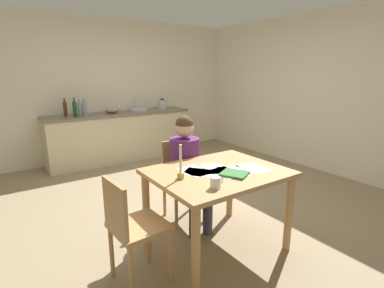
# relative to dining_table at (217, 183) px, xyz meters

# --- Properties ---
(ground_plane) EXTENTS (5.20, 5.20, 0.04)m
(ground_plane) POSITION_rel_dining_table_xyz_m (0.34, 1.06, -0.68)
(ground_plane) COLOR #937F60
(wall_back) EXTENTS (5.20, 0.12, 2.60)m
(wall_back) POSITION_rel_dining_table_xyz_m (0.34, 3.66, 0.64)
(wall_back) COLOR silver
(wall_back) RESTS_ON ground
(wall_right) EXTENTS (0.12, 5.20, 2.60)m
(wall_right) POSITION_rel_dining_table_xyz_m (2.94, 1.06, 0.64)
(wall_right) COLOR silver
(wall_right) RESTS_ON ground
(kitchen_counter) EXTENTS (2.66, 0.64, 0.90)m
(kitchen_counter) POSITION_rel_dining_table_xyz_m (0.34, 3.30, -0.21)
(kitchen_counter) COLOR beige
(kitchen_counter) RESTS_ON ground
(dining_table) EXTENTS (1.17, 0.93, 0.78)m
(dining_table) POSITION_rel_dining_table_xyz_m (0.00, 0.00, 0.00)
(dining_table) COLOR tan
(dining_table) RESTS_ON ground
(chair_at_table) EXTENTS (0.45, 0.45, 0.89)m
(chair_at_table) POSITION_rel_dining_table_xyz_m (0.06, 0.71, -0.16)
(chair_at_table) COLOR tan
(chair_at_table) RESTS_ON ground
(person_seated) EXTENTS (0.38, 0.62, 1.19)m
(person_seated) POSITION_rel_dining_table_xyz_m (0.04, 0.56, 0.02)
(person_seated) COLOR #592666
(person_seated) RESTS_ON ground
(chair_side_empty) EXTENTS (0.43, 0.43, 0.89)m
(chair_side_empty) POSITION_rel_dining_table_xyz_m (-0.85, -0.02, -0.16)
(chair_side_empty) COLOR tan
(chair_side_empty) RESTS_ON ground
(coffee_mug) EXTENTS (0.12, 0.08, 0.09)m
(coffee_mug) POSITION_rel_dining_table_xyz_m (-0.27, -0.30, 0.16)
(coffee_mug) COLOR white
(coffee_mug) RESTS_ON dining_table
(candlestick) EXTENTS (0.06, 0.06, 0.29)m
(candlestick) POSITION_rel_dining_table_xyz_m (-0.38, 0.02, 0.20)
(candlestick) COLOR gold
(candlestick) RESTS_ON dining_table
(book_magazine) EXTENTS (0.28, 0.29, 0.02)m
(book_magazine) POSITION_rel_dining_table_xyz_m (0.05, -0.17, 0.13)
(book_magazine) COLOR #316E33
(book_magazine) RESTS_ON dining_table
(paper_letter) EXTENTS (0.22, 0.30, 0.00)m
(paper_letter) POSITION_rel_dining_table_xyz_m (0.03, -0.09, 0.12)
(paper_letter) COLOR white
(paper_letter) RESTS_ON dining_table
(paper_bill) EXTENTS (0.23, 0.31, 0.00)m
(paper_bill) POSITION_rel_dining_table_xyz_m (-0.17, 0.11, 0.12)
(paper_bill) COLOR white
(paper_bill) RESTS_ON dining_table
(paper_envelope) EXTENTS (0.32, 0.36, 0.00)m
(paper_envelope) POSITION_rel_dining_table_xyz_m (0.01, 0.05, 0.12)
(paper_envelope) COLOR white
(paper_envelope) RESTS_ON dining_table
(paper_receipt) EXTENTS (0.30, 0.35, 0.00)m
(paper_receipt) POSITION_rel_dining_table_xyz_m (0.10, -0.09, 0.12)
(paper_receipt) COLOR white
(paper_receipt) RESTS_ON dining_table
(paper_notice) EXTENTS (0.23, 0.31, 0.00)m
(paper_notice) POSITION_rel_dining_table_xyz_m (0.31, -0.14, 0.12)
(paper_notice) COLOR white
(paper_notice) RESTS_ON dining_table
(paper_flyer) EXTENTS (0.35, 0.36, 0.00)m
(paper_flyer) POSITION_rel_dining_table_xyz_m (-0.16, 0.04, 0.12)
(paper_flyer) COLOR white
(paper_flyer) RESTS_ON dining_table
(sink_unit) EXTENTS (0.36, 0.36, 0.24)m
(sink_unit) POSITION_rel_dining_table_xyz_m (0.73, 3.30, 0.26)
(sink_unit) COLOR #B2B7BC
(sink_unit) RESTS_ON kitchen_counter
(bottle_oil) EXTENTS (0.06, 0.06, 0.30)m
(bottle_oil) POSITION_rel_dining_table_xyz_m (-0.57, 3.37, 0.37)
(bottle_oil) COLOR #593319
(bottle_oil) RESTS_ON kitchen_counter
(bottle_vinegar) EXTENTS (0.07, 0.07, 0.31)m
(bottle_vinegar) POSITION_rel_dining_table_xyz_m (-0.45, 3.22, 0.37)
(bottle_vinegar) COLOR #194C23
(bottle_vinegar) RESTS_ON kitchen_counter
(bottle_wine_red) EXTENTS (0.07, 0.07, 0.27)m
(bottle_wine_red) POSITION_rel_dining_table_xyz_m (-0.36, 3.29, 0.35)
(bottle_wine_red) COLOR #8C999E
(bottle_wine_red) RESTS_ON kitchen_counter
(bottle_sauce) EXTENTS (0.08, 0.08, 0.30)m
(bottle_sauce) POSITION_rel_dining_table_xyz_m (-0.28, 3.26, 0.37)
(bottle_sauce) COLOR #8C999E
(bottle_sauce) RESTS_ON kitchen_counter
(mixing_bowl) EXTENTS (0.25, 0.25, 0.11)m
(mixing_bowl) POSITION_rel_dining_table_xyz_m (0.21, 3.31, 0.30)
(mixing_bowl) COLOR tan
(mixing_bowl) RESTS_ON kitchen_counter
(stovetop_kettle) EXTENTS (0.18, 0.18, 0.22)m
(stovetop_kettle) POSITION_rel_dining_table_xyz_m (1.26, 3.30, 0.34)
(stovetop_kettle) COLOR #B7BABF
(stovetop_kettle) RESTS_ON kitchen_counter
(wine_glass_near_sink) EXTENTS (0.07, 0.07, 0.15)m
(wine_glass_near_sink) POSITION_rel_dining_table_xyz_m (0.39, 3.45, 0.35)
(wine_glass_near_sink) COLOR silver
(wine_glass_near_sink) RESTS_ON kitchen_counter
(wine_glass_by_kettle) EXTENTS (0.07, 0.07, 0.15)m
(wine_glass_by_kettle) POSITION_rel_dining_table_xyz_m (0.29, 3.45, 0.35)
(wine_glass_by_kettle) COLOR silver
(wine_glass_by_kettle) RESTS_ON kitchen_counter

